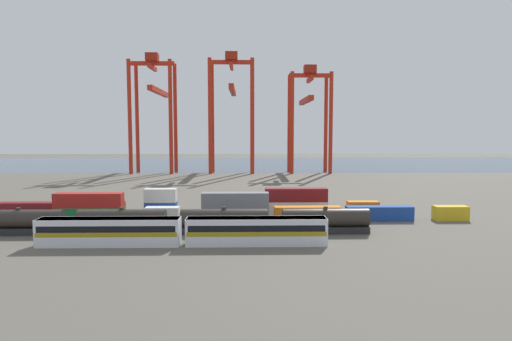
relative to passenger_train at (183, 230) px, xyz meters
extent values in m
plane|color=#5B564C|center=(5.96, 59.58, -2.14)|extent=(420.00, 420.00, 0.00)
cube|color=#384C60|center=(5.96, 165.70, -2.14)|extent=(400.00, 110.00, 0.01)
cube|color=silver|center=(-10.45, 0.00, -0.19)|extent=(19.99, 3.10, 3.90)
cube|color=#9E8414|center=(-10.45, 0.00, -0.29)|extent=(19.59, 3.14, 0.64)
cube|color=black|center=(-10.45, 0.00, 0.49)|extent=(19.19, 3.13, 0.90)
cube|color=slate|center=(-10.45, 0.00, 1.58)|extent=(19.79, 2.85, 0.36)
cube|color=silver|center=(10.45, 0.00, -0.19)|extent=(19.99, 3.10, 3.90)
cube|color=#9E8414|center=(10.45, 0.00, -0.29)|extent=(19.59, 3.14, 0.64)
cube|color=black|center=(10.45, 0.00, 0.49)|extent=(19.19, 3.13, 0.90)
cube|color=slate|center=(10.45, 0.00, 1.58)|extent=(19.79, 2.85, 0.36)
cube|color=#232326|center=(-26.85, 7.10, -1.59)|extent=(13.77, 2.50, 1.10)
cylinder|color=#2D2823|center=(-26.85, 7.10, 0.36)|extent=(13.77, 2.81, 2.81)
cylinder|color=#2D2823|center=(-26.85, 7.10, 1.94)|extent=(0.70, 0.70, 0.36)
cube|color=#232326|center=(-10.68, 7.10, -1.59)|extent=(13.77, 2.50, 1.10)
cylinder|color=#2D2823|center=(-10.68, 7.10, 0.36)|extent=(13.77, 2.81, 2.81)
cylinder|color=#2D2823|center=(-10.68, 7.10, 1.94)|extent=(0.70, 0.70, 0.36)
cube|color=#232326|center=(5.48, 7.10, -1.59)|extent=(13.77, 2.50, 1.10)
cylinder|color=#2D2823|center=(5.48, 7.10, 0.36)|extent=(13.77, 2.81, 2.81)
cylinder|color=#2D2823|center=(5.48, 7.10, 1.94)|extent=(0.70, 0.70, 0.36)
cube|color=#232326|center=(21.65, 7.10, -1.59)|extent=(13.77, 2.50, 1.10)
cylinder|color=#2D2823|center=(21.65, 7.10, 0.36)|extent=(13.77, 2.81, 2.81)
cylinder|color=#2D2823|center=(21.65, 7.10, 1.94)|extent=(0.70, 0.70, 0.36)
cube|color=#197538|center=(-19.34, 16.84, -0.84)|extent=(12.10, 2.44, 2.60)
cube|color=#AD211C|center=(-19.34, 16.84, 1.76)|extent=(12.10, 2.44, 2.60)
cube|color=silver|center=(-6.18, 16.84, -0.84)|extent=(6.04, 2.44, 2.60)
cube|color=slate|center=(6.97, 16.84, -0.84)|extent=(12.10, 2.44, 2.60)
cube|color=slate|center=(6.97, 16.84, 1.76)|extent=(12.10, 2.44, 2.60)
cube|color=orange|center=(20.13, 16.84, -0.84)|extent=(12.10, 2.44, 2.60)
cube|color=#1C4299|center=(33.29, 16.84, -0.84)|extent=(12.10, 2.44, 2.60)
cube|color=gold|center=(46.45, 16.84, -0.84)|extent=(6.04, 2.44, 2.60)
cube|color=maroon|center=(-33.91, 22.68, -0.84)|extent=(12.10, 2.44, 2.60)
cube|color=#AD211C|center=(-20.76, 22.68, -0.84)|extent=(12.10, 2.44, 2.60)
cube|color=#1C4299|center=(-7.61, 22.68, -0.84)|extent=(6.04, 2.44, 2.60)
cube|color=silver|center=(-7.61, 22.68, 1.76)|extent=(6.04, 2.44, 2.60)
cube|color=#AD211C|center=(5.54, 22.68, -0.84)|extent=(6.04, 2.44, 2.60)
cube|color=silver|center=(18.69, 22.68, -0.84)|extent=(12.10, 2.44, 2.60)
cube|color=maroon|center=(18.69, 22.68, 1.76)|extent=(12.10, 2.44, 2.60)
cube|color=orange|center=(31.84, 22.68, -0.84)|extent=(6.04, 2.44, 2.60)
cylinder|color=red|center=(-36.00, 108.60, 19.91)|extent=(1.50, 1.50, 44.10)
cylinder|color=red|center=(-20.29, 108.60, 19.91)|extent=(1.50, 1.50, 44.10)
cylinder|color=red|center=(-36.00, 119.83, 19.91)|extent=(1.50, 1.50, 44.10)
cylinder|color=red|center=(-20.29, 119.83, 19.91)|extent=(1.50, 1.50, 44.10)
cube|color=red|center=(-28.14, 114.22, 41.15)|extent=(17.31, 1.20, 1.60)
cube|color=red|center=(-28.14, 114.22, 39.55)|extent=(1.20, 12.83, 1.60)
cube|color=red|center=(-28.14, 127.30, 31.28)|extent=(2.00, 37.38, 2.00)
cube|color=maroon|center=(-28.14, 114.22, 43.55)|extent=(4.80, 4.00, 3.20)
cylinder|color=red|center=(-5.08, 108.62, 20.20)|extent=(1.50, 1.50, 44.68)
cylinder|color=red|center=(11.31, 108.62, 20.20)|extent=(1.50, 1.50, 44.68)
cylinder|color=red|center=(-5.08, 119.81, 20.20)|extent=(1.50, 1.50, 44.68)
cylinder|color=red|center=(11.31, 119.81, 20.20)|extent=(1.50, 1.50, 44.68)
cube|color=red|center=(3.11, 114.22, 41.73)|extent=(18.00, 1.20, 1.60)
cube|color=red|center=(3.11, 114.22, 40.13)|extent=(1.20, 12.79, 1.60)
cube|color=red|center=(3.11, 126.91, 31.93)|extent=(2.00, 36.27, 2.00)
cube|color=maroon|center=(3.11, 114.22, 44.13)|extent=(4.80, 4.00, 3.20)
cylinder|color=red|center=(26.77, 108.88, 17.65)|extent=(1.50, 1.50, 39.60)
cylinder|color=red|center=(41.97, 108.88, 17.65)|extent=(1.50, 1.50, 39.60)
cylinder|color=red|center=(26.77, 119.55, 17.65)|extent=(1.50, 1.50, 39.60)
cylinder|color=red|center=(41.97, 119.55, 17.65)|extent=(1.50, 1.50, 39.60)
cube|color=red|center=(34.37, 114.22, 36.65)|extent=(16.80, 1.20, 1.60)
cube|color=red|center=(34.37, 114.22, 35.05)|extent=(1.20, 12.27, 1.60)
cube|color=red|center=(34.37, 125.48, 27.57)|extent=(2.00, 32.19, 2.00)
cube|color=maroon|center=(34.37, 114.22, 39.05)|extent=(4.80, 4.00, 3.20)
camera|label=1|loc=(9.06, -61.17, 13.81)|focal=30.54mm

